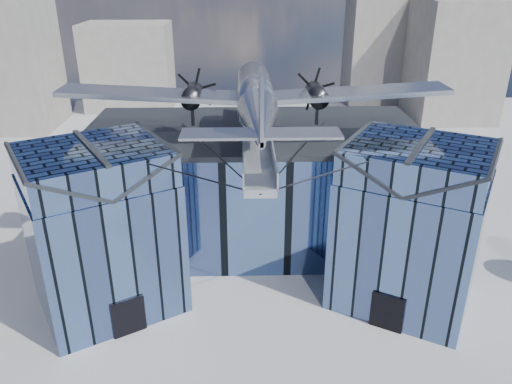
{
  "coord_description": "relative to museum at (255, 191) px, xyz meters",
  "views": [
    {
      "loc": [
        -0.89,
        -30.99,
        21.99
      ],
      "look_at": [
        0.0,
        2.0,
        7.2
      ],
      "focal_mm": 35.0,
      "sensor_mm": 36.0,
      "label": 1
    }
  ],
  "objects": [
    {
      "name": "museum",
      "position": [
        0.0,
        0.0,
        0.0
      ],
      "size": [
        32.88,
        24.5,
        17.6
      ],
      "color": "#496394",
      "rests_on": "ground"
    },
    {
      "name": "bg_towers",
      "position": [
        1.45,
        44.67,
        4.47
      ],
      "size": [
        77.0,
        24.5,
        26.0
      ],
      "color": "gray",
      "rests_on": "ground"
    },
    {
      "name": "ground_plane",
      "position": [
        -0.0,
        -5.82,
        -5.54
      ],
      "size": [
        120.0,
        120.0,
        0.0
      ],
      "primitive_type": "plane",
      "color": "gray"
    }
  ]
}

